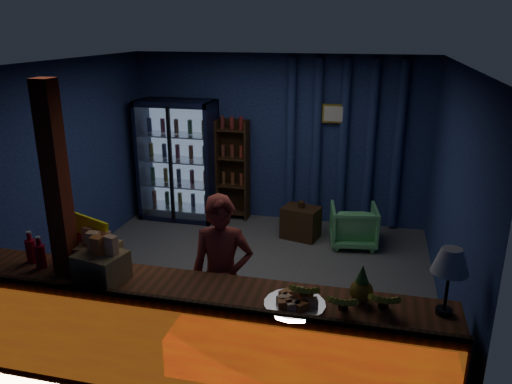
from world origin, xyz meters
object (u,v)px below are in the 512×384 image
Objects in this scene: green_chair at (353,225)px; pastry_tray at (295,303)px; shopkeeper at (222,278)px; table_lamp at (450,263)px.

pastry_tray is (-0.30, -3.38, 0.68)m from green_chair.
green_chair is at bearing 57.97° from shopkeeper.
table_lamp is (1.85, -0.42, 0.57)m from shopkeeper.
green_chair is (1.06, 2.81, -0.49)m from shopkeeper.
shopkeeper is at bearing 60.53° from green_chair.
pastry_tray is (0.76, -0.57, 0.19)m from shopkeeper.
shopkeeper reaches higher than table_lamp.
shopkeeper reaches higher than green_chair.
green_chair is 1.37× the size of pastry_tray.
pastry_tray is 1.17m from table_lamp.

